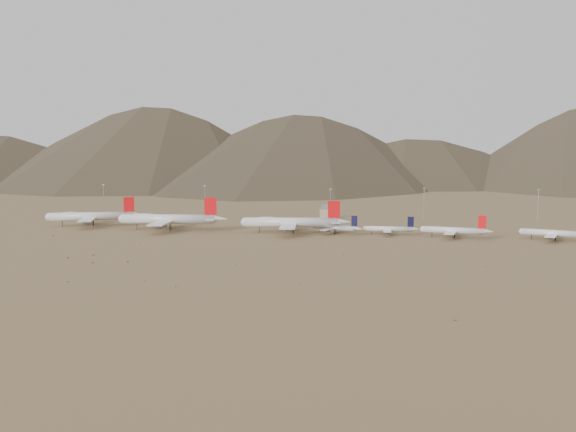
% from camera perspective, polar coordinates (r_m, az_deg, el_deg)
% --- Properties ---
extents(ground, '(3000.00, 3000.00, 0.00)m').
position_cam_1_polar(ground, '(411.06, -3.22, -1.98)').
color(ground, '#95764D').
rests_on(ground, ground).
extents(mountain_ridge, '(4400.00, 1000.00, 300.00)m').
position_cam_1_polar(mountain_ridge, '(1300.95, 7.06, 10.10)').
color(mountain_ridge, '#4C402D').
rests_on(mountain_ridge, ground).
extents(widebody_west, '(67.77, 54.21, 21.16)m').
position_cam_1_polar(widebody_west, '(495.36, -17.05, -0.02)').
color(widebody_west, silver).
rests_on(widebody_west, ground).
extents(widebody_centre, '(77.95, 60.46, 23.21)m').
position_cam_1_polar(widebody_centre, '(456.00, -10.54, -0.27)').
color(widebody_centre, silver).
rests_on(widebody_centre, ground).
extents(widebody_east, '(74.41, 57.90, 22.20)m').
position_cam_1_polar(widebody_east, '(432.22, 0.34, -0.55)').
color(widebody_east, silver).
rests_on(widebody_east, ground).
extents(narrowbody_a, '(37.29, 28.01, 13.01)m').
position_cam_1_polar(narrowbody_a, '(432.45, 4.26, -1.03)').
color(narrowbody_a, silver).
rests_on(narrowbody_a, ground).
extents(narrowbody_b, '(37.73, 27.02, 12.44)m').
position_cam_1_polar(narrowbody_b, '(430.64, 9.05, -1.14)').
color(narrowbody_b, silver).
rests_on(narrowbody_b, ground).
extents(narrowbody_c, '(45.75, 33.38, 15.20)m').
position_cam_1_polar(narrowbody_c, '(423.82, 14.64, -1.26)').
color(narrowbody_c, silver).
rests_on(narrowbody_c, ground).
extents(narrowbody_d, '(44.20, 32.83, 15.06)m').
position_cam_1_polar(narrowbody_d, '(430.13, 22.74, -1.43)').
color(narrowbody_d, silver).
rests_on(narrowbody_d, ground).
extents(control_tower, '(8.00, 8.00, 12.00)m').
position_cam_1_polar(control_tower, '(521.42, 3.34, 0.31)').
color(control_tower, tan).
rests_on(control_tower, ground).
extents(mast_far_west, '(2.00, 0.60, 25.70)m').
position_cam_1_polar(mast_far_west, '(587.31, -16.06, 1.60)').
color(mast_far_west, gray).
rests_on(mast_far_west, ground).
extents(mast_west, '(2.00, 0.60, 25.70)m').
position_cam_1_polar(mast_west, '(552.74, -7.40, 1.53)').
color(mast_west, gray).
rests_on(mast_west, ground).
extents(mast_centre, '(2.00, 0.60, 25.70)m').
position_cam_1_polar(mast_centre, '(504.57, 3.79, 1.13)').
color(mast_centre, gray).
rests_on(mast_centre, ground).
extents(mast_east, '(2.00, 0.60, 25.70)m').
position_cam_1_polar(mast_east, '(529.27, 12.00, 1.24)').
color(mast_east, gray).
rests_on(mast_east, ground).
extents(mast_far_east, '(2.00, 0.60, 25.70)m').
position_cam_1_polar(mast_far_east, '(535.11, 21.34, 1.01)').
color(mast_far_east, gray).
rests_on(mast_far_east, ground).
extents(desert_scrub, '(350.71, 176.72, 0.89)m').
position_cam_1_polar(desert_scrub, '(345.99, -16.67, -3.70)').
color(desert_scrub, brown).
rests_on(desert_scrub, ground).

